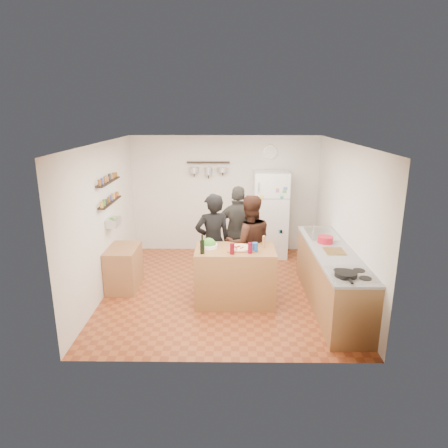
{
  "coord_description": "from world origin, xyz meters",
  "views": [
    {
      "loc": [
        0.07,
        -6.37,
        2.99
      ],
      "look_at": [
        0.0,
        0.1,
        1.15
      ],
      "focal_mm": 32.0,
      "sensor_mm": 36.0,
      "label": 1
    }
  ],
  "objects_px": {
    "wine_bottle": "(202,247)",
    "red_bowl": "(325,240)",
    "salad_bowl": "(209,246)",
    "fridge": "(270,214)",
    "person_center": "(249,244)",
    "skillet": "(346,274)",
    "pepper_mill": "(264,243)",
    "side_table": "(124,268)",
    "person_back": "(239,233)",
    "wall_clock": "(270,152)",
    "salt_canister": "(255,247)",
    "counter_run": "(331,278)",
    "person_left": "(213,242)",
    "prep_island": "(235,276)"
  },
  "relations": [
    {
      "from": "salt_canister",
      "to": "wall_clock",
      "type": "distance_m",
      "value": 2.95
    },
    {
      "from": "salad_bowl",
      "to": "skillet",
      "type": "distance_m",
      "value": 2.16
    },
    {
      "from": "person_center",
      "to": "fridge",
      "type": "relative_size",
      "value": 0.93
    },
    {
      "from": "skillet",
      "to": "person_back",
      "type": "bearing_deg",
      "value": 122.32
    },
    {
      "from": "salt_canister",
      "to": "person_back",
      "type": "xyz_separation_m",
      "value": [
        -0.22,
        1.15,
        -0.12
      ]
    },
    {
      "from": "pepper_mill",
      "to": "skillet",
      "type": "height_order",
      "value": "pepper_mill"
    },
    {
      "from": "wine_bottle",
      "to": "person_left",
      "type": "bearing_deg",
      "value": 79.98
    },
    {
      "from": "prep_island",
      "to": "red_bowl",
      "type": "bearing_deg",
      "value": 11.01
    },
    {
      "from": "skillet",
      "to": "wall_clock",
      "type": "distance_m",
      "value": 3.88
    },
    {
      "from": "salad_bowl",
      "to": "counter_run",
      "type": "xyz_separation_m",
      "value": [
        1.94,
        -0.13,
        -0.49
      ]
    },
    {
      "from": "salt_canister",
      "to": "counter_run",
      "type": "height_order",
      "value": "salt_canister"
    },
    {
      "from": "person_back",
      "to": "fridge",
      "type": "distance_m",
      "value": 1.38
    },
    {
      "from": "salad_bowl",
      "to": "person_center",
      "type": "bearing_deg",
      "value": 32.82
    },
    {
      "from": "prep_island",
      "to": "skillet",
      "type": "xyz_separation_m",
      "value": [
        1.42,
        -1.08,
        0.49
      ]
    },
    {
      "from": "wine_bottle",
      "to": "person_back",
      "type": "height_order",
      "value": "person_back"
    },
    {
      "from": "person_center",
      "to": "counter_run",
      "type": "height_order",
      "value": "person_center"
    },
    {
      "from": "salad_bowl",
      "to": "side_table",
      "type": "xyz_separation_m",
      "value": [
        -1.5,
        0.49,
        -0.57
      ]
    },
    {
      "from": "salt_canister",
      "to": "red_bowl",
      "type": "relative_size",
      "value": 0.56
    },
    {
      "from": "wine_bottle",
      "to": "red_bowl",
      "type": "distance_m",
      "value": 2.03
    },
    {
      "from": "salad_bowl",
      "to": "fridge",
      "type": "relative_size",
      "value": 0.16
    },
    {
      "from": "wine_bottle",
      "to": "fridge",
      "type": "relative_size",
      "value": 0.11
    },
    {
      "from": "person_left",
      "to": "pepper_mill",
      "type": "bearing_deg",
      "value": 134.47
    },
    {
      "from": "red_bowl",
      "to": "side_table",
      "type": "height_order",
      "value": "red_bowl"
    },
    {
      "from": "counter_run",
      "to": "skillet",
      "type": "bearing_deg",
      "value": -95.68
    },
    {
      "from": "side_table",
      "to": "salt_canister",
      "type": "bearing_deg",
      "value": -16.54
    },
    {
      "from": "salad_bowl",
      "to": "person_back",
      "type": "bearing_deg",
      "value": 62.89
    },
    {
      "from": "wine_bottle",
      "to": "wall_clock",
      "type": "distance_m",
      "value": 3.25
    },
    {
      "from": "wine_bottle",
      "to": "skillet",
      "type": "relative_size",
      "value": 0.71
    },
    {
      "from": "skillet",
      "to": "fridge",
      "type": "distance_m",
      "value": 3.37
    },
    {
      "from": "person_center",
      "to": "fridge",
      "type": "height_order",
      "value": "fridge"
    },
    {
      "from": "salad_bowl",
      "to": "wall_clock",
      "type": "distance_m",
      "value": 3.02
    },
    {
      "from": "salt_canister",
      "to": "red_bowl",
      "type": "height_order",
      "value": "salt_canister"
    },
    {
      "from": "person_center",
      "to": "skillet",
      "type": "bearing_deg",
      "value": 116.84
    },
    {
      "from": "wine_bottle",
      "to": "pepper_mill",
      "type": "relative_size",
      "value": 1.28
    },
    {
      "from": "pepper_mill",
      "to": "side_table",
      "type": "relative_size",
      "value": 0.2
    },
    {
      "from": "salad_bowl",
      "to": "wall_clock",
      "type": "height_order",
      "value": "wall_clock"
    },
    {
      "from": "side_table",
      "to": "person_back",
      "type": "bearing_deg",
      "value": 13.73
    },
    {
      "from": "skillet",
      "to": "salt_canister",
      "type": "bearing_deg",
      "value": 139.27
    },
    {
      "from": "prep_island",
      "to": "salad_bowl",
      "type": "xyz_separation_m",
      "value": [
        -0.42,
        0.05,
        0.48
      ]
    },
    {
      "from": "pepper_mill",
      "to": "skillet",
      "type": "relative_size",
      "value": 0.56
    },
    {
      "from": "counter_run",
      "to": "side_table",
      "type": "distance_m",
      "value": 3.5
    },
    {
      "from": "salt_canister",
      "to": "person_left",
      "type": "relative_size",
      "value": 0.08
    },
    {
      "from": "red_bowl",
      "to": "pepper_mill",
      "type": "bearing_deg",
      "value": -166.96
    },
    {
      "from": "counter_run",
      "to": "red_bowl",
      "type": "bearing_deg",
      "value": 97.84
    },
    {
      "from": "wine_bottle",
      "to": "side_table",
      "type": "xyz_separation_m",
      "value": [
        -1.42,
        0.76,
        -0.65
      ]
    },
    {
      "from": "wine_bottle",
      "to": "person_center",
      "type": "bearing_deg",
      "value": 43.25
    },
    {
      "from": "person_center",
      "to": "fridge",
      "type": "bearing_deg",
      "value": -117.14
    },
    {
      "from": "salad_bowl",
      "to": "wall_clock",
      "type": "bearing_deg",
      "value": 64.61
    },
    {
      "from": "skillet",
      "to": "fridge",
      "type": "relative_size",
      "value": 0.16
    },
    {
      "from": "wall_clock",
      "to": "side_table",
      "type": "height_order",
      "value": "wall_clock"
    }
  ]
}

